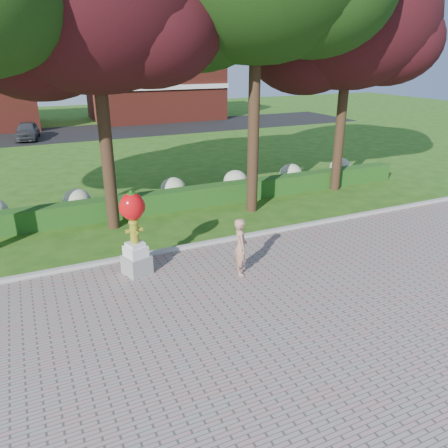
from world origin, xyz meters
The scene contains 12 objects.
ground centered at (0.00, 0.00, 0.00)m, with size 100.00×100.00×0.00m, color #265114.
walkway centered at (0.00, -4.00, 0.02)m, with size 40.00×14.00×0.04m, color gray.
curb centered at (0.00, 3.00, 0.07)m, with size 40.00×0.18×0.15m, color #ADADA5.
lawn_hedge centered at (0.00, 7.00, 0.40)m, with size 24.00×0.70×0.80m, color #154915.
hydrangea_row centered at (0.57, 8.00, 0.55)m, with size 20.10×1.10×0.99m.
street centered at (0.00, 28.00, 0.01)m, with size 50.00×8.00×0.02m, color black.
building_right centered at (8.00, 34.00, 3.20)m, with size 12.00×8.00×6.40m, color maroon.
tree_mid_left centered at (-2.10, 6.08, 7.30)m, with size 8.25×7.04×10.69m.
tree_far_right centered at (8.40, 6.58, 6.97)m, with size 7.88×6.72×10.21m.
hydrant_sculpture centered at (-2.16, 1.98, 1.36)m, with size 0.86×0.86×2.50m.
woman centered at (0.55, 0.70, 0.88)m, with size 0.61×0.40×1.68m, color tan.
parked_car centered at (-4.14, 26.60, 0.67)m, with size 1.54×3.82×1.30m, color #3D4045.
Camera 1 is at (-4.63, -9.33, 5.96)m, focal length 35.00 mm.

